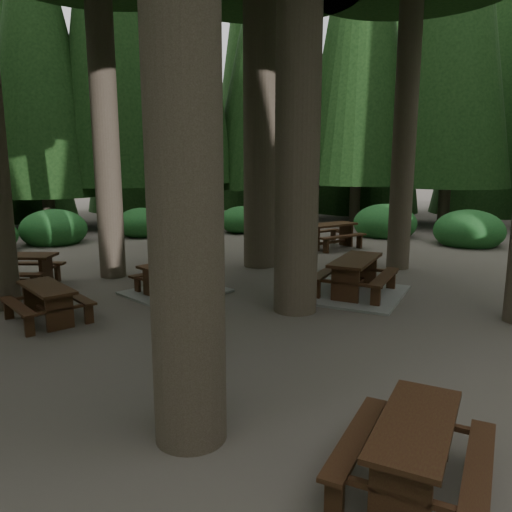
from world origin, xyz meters
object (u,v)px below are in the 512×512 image
picnic_table_f (14,266)px  picnic_table_d (330,232)px  picnic_table_b (47,298)px  picnic_table_c (175,283)px  picnic_table_e (415,445)px  picnic_table_a (355,282)px

picnic_table_f → picnic_table_d: bearing=34.6°
picnic_table_b → picnic_table_c: picnic_table_c is taller
picnic_table_e → picnic_table_f: (-2.32, 9.77, 0.07)m
picnic_table_c → picnic_table_a: bearing=-47.1°
picnic_table_c → picnic_table_f: 3.81m
picnic_table_b → picnic_table_f: bearing=-5.0°
picnic_table_e → picnic_table_f: bearing=71.0°
picnic_table_e → picnic_table_f: 10.05m
picnic_table_d → picnic_table_e: bearing=-129.9°
picnic_table_c → picnic_table_e: 7.50m
picnic_table_c → picnic_table_e: (-0.70, -7.47, 0.23)m
picnic_table_f → picnic_table_e: bearing=-45.0°
picnic_table_a → picnic_table_b: 6.26m
picnic_table_b → picnic_table_f: picnic_table_f is taller
picnic_table_c → picnic_table_d: 7.22m
picnic_table_c → picnic_table_e: size_ratio=1.19×
picnic_table_a → picnic_table_f: size_ratio=1.35×
picnic_table_d → picnic_table_f: picnic_table_d is taller
picnic_table_f → picnic_table_b: bearing=-53.3°
picnic_table_f → picnic_table_a: bearing=-3.6°
picnic_table_a → picnic_table_d: bearing=23.3°
picnic_table_a → picnic_table_c: bearing=113.7°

